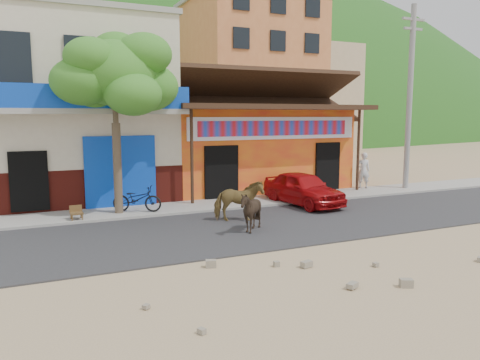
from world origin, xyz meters
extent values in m
plane|color=#9E825B|center=(0.00, 0.00, 0.00)|extent=(120.00, 120.00, 0.00)
cube|color=#28282B|center=(0.00, 2.50, 0.02)|extent=(60.00, 5.00, 0.04)
cube|color=gray|center=(0.00, 6.00, 0.06)|extent=(60.00, 2.00, 0.12)
cube|color=orange|center=(2.00, 10.00, 1.80)|extent=(8.00, 6.00, 3.60)
cube|color=beige|center=(-5.50, 10.00, 3.50)|extent=(7.00, 6.00, 7.00)
cube|color=#CC723F|center=(9.00, 24.00, 6.00)|extent=(9.00, 9.00, 12.00)
cube|color=tan|center=(18.00, 30.00, 5.00)|extent=(8.00, 8.00, 10.00)
ellipsoid|color=#194C14|center=(0.00, 70.00, 12.00)|extent=(100.00, 40.00, 24.00)
cylinder|color=gray|center=(8.20, 6.00, 4.12)|extent=(0.24, 0.24, 8.00)
imported|color=olive|center=(-1.30, 3.32, 0.69)|extent=(1.66, 1.08, 1.29)
imported|color=black|center=(-1.56, 1.91, 0.64)|extent=(1.12, 1.01, 1.19)
imported|color=#AA0C0F|center=(2.01, 4.80, 0.66)|extent=(1.86, 3.79, 1.24)
imported|color=black|center=(-4.00, 5.73, 0.56)|extent=(1.74, 1.31, 0.88)
imported|color=silver|center=(6.36, 6.70, 0.92)|extent=(0.69, 0.59, 1.61)
camera|label=1|loc=(-7.30, -9.92, 3.37)|focal=35.00mm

